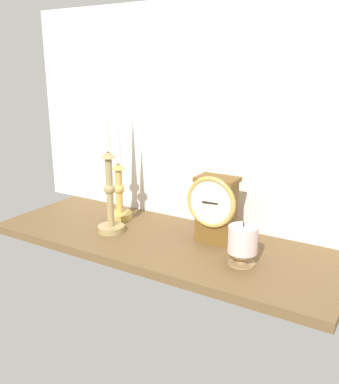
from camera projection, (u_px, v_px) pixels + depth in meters
ground_plane at (162, 242)px, 118.83cm from camera, size 100.00×36.00×2.40cm
back_wall at (195, 116)px, 124.38cm from camera, size 120.00×2.00×65.00cm
mantel_clock at (215, 208)px, 113.48cm from camera, size 14.04×8.29×19.21cm
candlestick_tall_left at (118, 175)px, 130.34cm from camera, size 7.90×7.90×40.08cm
candlestick_tall_center at (110, 189)px, 119.65cm from camera, size 7.88×7.88×39.46cm
pillar_candle_front at (243, 243)px, 101.45cm from camera, size 7.24×7.24×10.99cm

